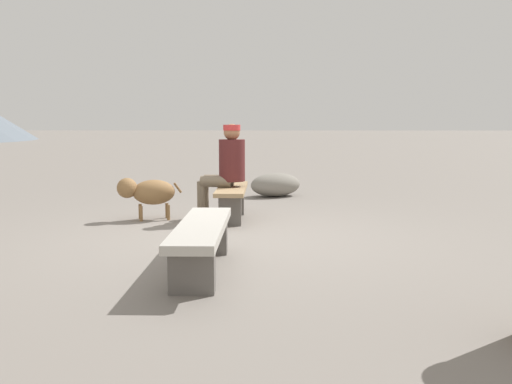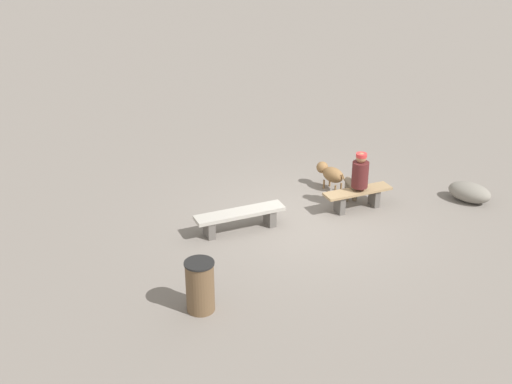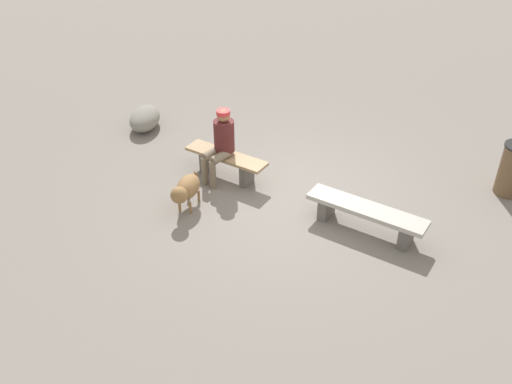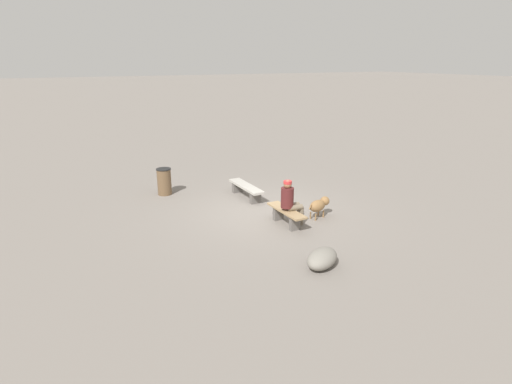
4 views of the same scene
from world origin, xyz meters
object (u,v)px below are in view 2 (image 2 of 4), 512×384
(trash_bin, at_px, (200,286))
(boulder, at_px, (470,192))
(bench_left, at_px, (240,217))
(bench_right, at_px, (357,196))
(dog, at_px, (331,173))
(seated_person, at_px, (358,175))

(trash_bin, height_order, boulder, trash_bin)
(bench_left, xyz_separation_m, bench_right, (2.66, -0.07, 0.01))
(dog, bearing_deg, seated_person, 167.56)
(bench_left, xyz_separation_m, seated_person, (2.70, 0.01, 0.44))
(bench_left, bearing_deg, dog, 21.39)
(bench_right, relative_size, seated_person, 1.18)
(bench_right, distance_m, dog, 1.14)
(seated_person, bearing_deg, bench_left, -172.96)
(dog, bearing_deg, bench_right, 165.42)
(seated_person, bearing_deg, boulder, -8.52)
(bench_right, bearing_deg, seated_person, 63.74)
(seated_person, height_order, boulder, seated_person)
(boulder, bearing_deg, dog, 145.59)
(bench_right, height_order, dog, dog)
(seated_person, bearing_deg, trash_bin, -144.81)
(bench_left, xyz_separation_m, trash_bin, (-1.59, -2.30, 0.15))
(dog, distance_m, boulder, 3.06)
(dog, bearing_deg, trash_bin, 111.92)
(bench_left, height_order, boulder, bench_left)
(bench_left, relative_size, dog, 2.21)
(bench_right, bearing_deg, bench_left, 177.77)
(bench_right, bearing_deg, trash_bin, -153.02)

